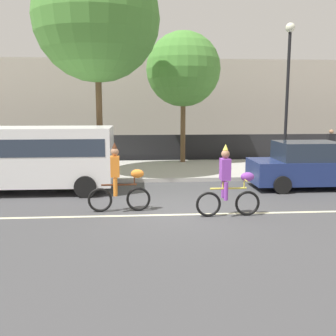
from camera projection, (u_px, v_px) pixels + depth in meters
name	position (u px, v px, depth m)	size (l,w,h in m)	color
ground_plane	(180.00, 210.00, 11.02)	(80.00, 80.00, 0.00)	#424244
road_centre_line	(182.00, 215.00, 10.53)	(36.00, 0.14, 0.01)	beige
sidewalk_curb	(165.00, 170.00, 17.41)	(60.00, 5.00, 0.15)	#ADAAA3
fence_line	(161.00, 148.00, 20.16)	(40.00, 0.08, 1.40)	black
building_backdrop	(177.00, 106.00, 28.41)	(28.00, 8.00, 5.71)	#B2A899
parade_cyclist_orange	(120.00, 182.00, 10.73)	(1.72, 0.50, 1.92)	black
parade_cyclist_purple	(229.00, 185.00, 10.26)	(1.72, 0.50, 1.92)	black
parked_van_white	(39.00, 154.00, 13.15)	(5.00, 2.22, 2.18)	white
parked_car_navy	(308.00, 166.00, 13.84)	(4.10, 1.92, 1.64)	navy
street_lamp_post	(288.00, 77.00, 15.27)	(0.36, 0.36, 5.86)	black
street_tree_near_lamp	(97.00, 18.00, 14.63)	(4.74, 4.74, 8.33)	brown
street_tree_far_corner	(183.00, 69.00, 18.60)	(3.52, 3.52, 6.20)	brown
pedestrian_onlooker	(330.00, 145.00, 18.62)	(0.32, 0.20, 1.62)	#33333D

